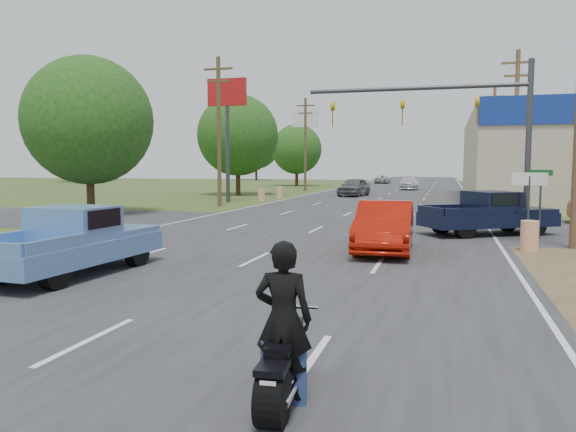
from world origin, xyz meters
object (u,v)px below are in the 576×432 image
(blue_pickup, at_px, (75,240))
(distant_car_white, at_px, (383,179))
(navy_pickup, at_px, (491,213))
(distant_car_grey, at_px, (354,187))
(red_convertible, at_px, (385,227))
(distant_car_silver, at_px, (409,183))
(rider, at_px, (283,328))
(motorcycle, at_px, (283,368))

(blue_pickup, bearing_deg, distant_car_white, 93.56)
(navy_pickup, distance_m, distant_car_grey, 28.24)
(red_convertible, distance_m, distant_car_silver, 47.62)
(rider, distance_m, blue_pickup, 9.55)
(motorcycle, distance_m, navy_pickup, 18.05)
(distant_car_silver, bearing_deg, navy_pickup, -85.04)
(rider, relative_size, distant_car_grey, 0.38)
(rider, bearing_deg, distant_car_white, -88.84)
(red_convertible, distance_m, blue_pickup, 9.34)
(motorcycle, height_order, navy_pickup, navy_pickup)
(motorcycle, xyz_separation_m, navy_pickup, (3.49, 17.70, 0.43))
(navy_pickup, bearing_deg, motorcycle, -42.71)
(motorcycle, xyz_separation_m, blue_pickup, (-7.33, 6.16, 0.43))
(distant_car_silver, bearing_deg, motorcycle, -90.73)
(rider, bearing_deg, motorcycle, 90.00)
(motorcycle, xyz_separation_m, distant_car_silver, (-2.39, 59.66, 0.32))
(navy_pickup, bearing_deg, distant_car_grey, 168.66)
(blue_pickup, height_order, navy_pickup, navy_pickup)
(red_convertible, bearing_deg, motorcycle, -91.65)
(red_convertible, bearing_deg, distant_car_grey, 98.63)
(motorcycle, bearing_deg, red_convertible, 86.26)
(distant_car_white, bearing_deg, rider, 94.82)
(motorcycle, bearing_deg, distant_car_grey, 93.78)
(blue_pickup, distance_m, navy_pickup, 15.82)
(red_convertible, relative_size, motorcycle, 2.44)
(red_convertible, height_order, distant_car_silver, red_convertible)
(distant_car_silver, bearing_deg, red_convertible, -90.29)
(rider, height_order, distant_car_grey, rider)
(motorcycle, bearing_deg, navy_pickup, 74.55)
(red_convertible, relative_size, navy_pickup, 0.88)
(blue_pickup, relative_size, navy_pickup, 0.96)
(motorcycle, height_order, rider, rider)
(red_convertible, xyz_separation_m, blue_pickup, (-7.22, -5.92, 0.07))
(blue_pickup, bearing_deg, distant_car_grey, 91.64)
(rider, height_order, distant_car_white, rider)
(motorcycle, bearing_deg, rider, 90.00)
(rider, distance_m, distant_car_silver, 59.66)
(rider, bearing_deg, distant_car_grey, -86.22)
(red_convertible, distance_m, distant_car_grey, 32.69)
(motorcycle, distance_m, distant_car_silver, 59.71)
(distant_car_grey, distance_m, distant_car_silver, 15.94)
(red_convertible, bearing_deg, navy_pickup, 55.05)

